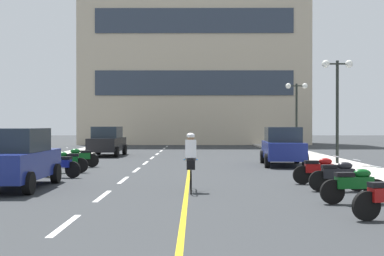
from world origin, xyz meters
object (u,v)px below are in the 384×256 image
(parked_car_far, at_px, (107,141))
(motorcycle_3, at_px, (355,184))
(motorcycle_7, at_px, (66,161))
(parked_car_near, at_px, (15,158))
(motorcycle_4, at_px, (338,175))
(motorcycle_6, at_px, (59,165))
(street_lamp_mid, at_px, (337,87))
(motorcycle_5, at_px, (320,170))
(motorcycle_8, at_px, (80,157))
(cyclist_rider, at_px, (191,161))
(parked_car_mid, at_px, (283,146))
(street_lamp_far, at_px, (297,101))

(parked_car_far, relative_size, motorcycle_3, 2.50)
(motorcycle_7, bearing_deg, parked_car_near, -93.26)
(parked_car_near, relative_size, motorcycle_4, 2.47)
(parked_car_near, relative_size, motorcycle_7, 2.47)
(motorcycle_6, relative_size, motorcycle_7, 0.98)
(street_lamp_mid, height_order, motorcycle_5, street_lamp_mid)
(motorcycle_4, relative_size, motorcycle_8, 1.04)
(parked_car_near, distance_m, parked_car_far, 16.23)
(motorcycle_8, bearing_deg, motorcycle_7, -88.68)
(parked_car_near, relative_size, motorcycle_8, 2.57)
(motorcycle_4, bearing_deg, motorcycle_5, 93.74)
(motorcycle_6, relative_size, cyclist_rider, 0.94)
(parked_car_near, height_order, parked_car_mid, same)
(parked_car_mid, relative_size, motorcycle_6, 2.58)
(parked_car_near, distance_m, motorcycle_7, 5.03)
(motorcycle_5, height_order, motorcycle_6, same)
(cyclist_rider, bearing_deg, motorcycle_8, 121.60)
(motorcycle_7, bearing_deg, motorcycle_4, -31.22)
(parked_car_mid, bearing_deg, motorcycle_5, -91.11)
(motorcycle_7, bearing_deg, parked_car_mid, 22.48)
(parked_car_near, distance_m, parked_car_mid, 13.07)
(motorcycle_6, distance_m, cyclist_rider, 6.22)
(street_lamp_mid, bearing_deg, motorcycle_8, -174.58)
(motorcycle_4, distance_m, motorcycle_8, 12.45)
(parked_car_mid, bearing_deg, motorcycle_8, -172.28)
(street_lamp_mid, distance_m, motorcycle_5, 8.68)
(street_lamp_far, xyz_separation_m, parked_car_near, (-12.19, -18.51, -2.60))
(motorcycle_5, xyz_separation_m, cyclist_rider, (-4.15, -1.80, 0.41))
(motorcycle_6, relative_size, motorcycle_8, 1.01)
(street_lamp_far, distance_m, motorcycle_5, 17.85)
(motorcycle_8, relative_size, cyclist_rider, 0.93)
(parked_car_near, xyz_separation_m, motorcycle_3, (9.31, -2.96, -0.44))
(parked_car_mid, xyz_separation_m, motorcycle_5, (-0.15, -7.73, -0.44))
(motorcycle_3, distance_m, motorcycle_7, 12.03)
(street_lamp_mid, relative_size, motorcycle_6, 2.93)
(motorcycle_5, height_order, cyclist_rider, cyclist_rider)
(motorcycle_8, bearing_deg, motorcycle_6, -86.85)
(street_lamp_far, distance_m, cyclist_rider, 20.55)
(motorcycle_6, bearing_deg, motorcycle_3, -34.93)
(street_lamp_mid, xyz_separation_m, parked_car_near, (-12.15, -8.72, -2.79))
(parked_car_near, xyz_separation_m, cyclist_rider, (5.31, -0.67, -0.03))
(street_lamp_mid, relative_size, parked_car_mid, 1.13)
(parked_car_near, bearing_deg, motorcycle_5, 6.83)
(street_lamp_mid, xyz_separation_m, motorcycle_6, (-11.69, -5.50, -3.23))
(cyclist_rider, bearing_deg, parked_car_near, 172.81)
(motorcycle_4, bearing_deg, parked_car_far, 119.62)
(parked_car_far, xyz_separation_m, motorcycle_4, (9.59, -16.86, -0.44))
(street_lamp_mid, relative_size, motorcycle_7, 2.86)
(cyclist_rider, bearing_deg, parked_car_mid, 65.70)
(parked_car_far, relative_size, motorcycle_5, 2.50)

